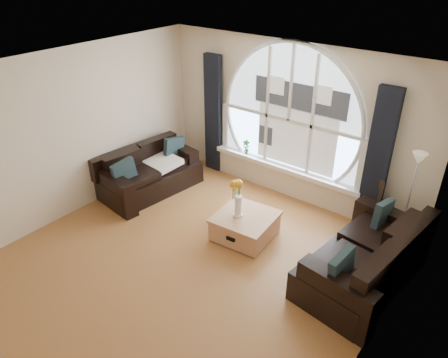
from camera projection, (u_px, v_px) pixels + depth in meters
ground at (185, 268)px, 5.95m from camera, size 5.00×5.50×0.01m
ceiling at (174, 80)px, 4.63m from camera, size 5.00×5.50×0.01m
wall_back at (290, 122)px, 7.18m from camera, size 5.00×0.01×2.70m
wall_left at (64, 137)px, 6.63m from camera, size 0.01×5.50×2.70m
wall_right at (375, 268)px, 3.95m from camera, size 0.01×5.50×2.70m
attic_slope at (361, 164)px, 3.62m from camera, size 0.92×5.50×0.72m
arched_window at (291, 107)px, 7.03m from camera, size 2.60×0.06×2.15m
window_sill at (284, 168)px, 7.53m from camera, size 2.90×0.22×0.08m
window_frame at (290, 108)px, 7.01m from camera, size 2.76×0.08×2.15m
neighbor_house at (297, 116)px, 7.00m from camera, size 1.70×0.02×1.50m
curtain_left at (213, 115)px, 8.06m from camera, size 0.35×0.12×2.30m
curtain_right at (378, 161)px, 6.34m from camera, size 0.35×0.12×2.30m
sofa_left at (150, 171)px, 7.66m from camera, size 1.12×1.91×0.80m
sofa_right at (364, 257)px, 5.54m from camera, size 1.25×2.09×0.88m
coffee_chest at (245, 225)px, 6.50m from camera, size 0.94×0.94×0.42m
throw_blanket at (163, 163)px, 7.72m from camera, size 0.61×0.61×0.10m
vase_flowers at (238, 194)px, 6.23m from camera, size 0.24×0.24×0.70m
floor_lamp at (408, 204)px, 5.94m from camera, size 0.24×0.24×1.60m
guitar at (378, 209)px, 6.31m from camera, size 0.38×0.27×1.06m
potted_plant at (246, 147)px, 7.88m from camera, size 0.17×0.15×0.27m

